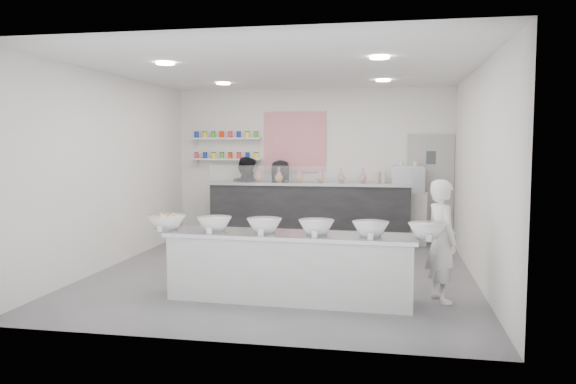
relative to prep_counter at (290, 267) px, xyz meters
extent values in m
plane|color=#515156|center=(-0.36, 1.44, -0.42)|extent=(6.00, 6.00, 0.00)
plane|color=white|center=(-0.36, 1.44, 2.58)|extent=(6.00, 6.00, 0.00)
plane|color=white|center=(-0.36, 4.44, 1.08)|extent=(5.50, 0.00, 5.50)
plane|color=white|center=(-3.11, 1.44, 1.08)|extent=(0.00, 6.00, 6.00)
plane|color=white|center=(2.39, 1.44, 1.08)|extent=(0.00, 6.00, 6.00)
cube|color=#9E9E9C|center=(1.94, 4.41, 0.63)|extent=(0.88, 0.04, 2.10)
cube|color=#DF2746|center=(-0.71, 4.41, 1.53)|extent=(1.25, 0.03, 1.20)
cube|color=silver|center=(-2.11, 4.34, 1.18)|extent=(1.45, 0.22, 0.04)
cube|color=silver|center=(-2.11, 4.34, 1.60)|extent=(1.45, 0.22, 0.04)
cylinder|color=white|center=(-1.76, 0.44, 2.56)|extent=(0.24, 0.24, 0.02)
cylinder|color=white|center=(1.04, 0.44, 2.56)|extent=(0.24, 0.24, 0.02)
cylinder|color=white|center=(-1.76, 3.04, 2.56)|extent=(0.24, 0.24, 0.02)
cylinder|color=white|center=(1.04, 3.04, 2.56)|extent=(0.24, 0.24, 0.02)
cube|color=beige|center=(0.00, 0.00, 0.00)|extent=(3.08, 0.79, 0.83)
cube|color=black|center=(-0.33, 3.91, 0.18)|extent=(3.84, 0.78, 1.18)
cube|color=white|center=(-0.33, 3.58, 0.93)|extent=(3.77, 0.09, 0.32)
cube|color=beige|center=(1.19, 4.22, 0.09)|extent=(1.37, 0.44, 1.02)
cube|color=#93969E|center=(1.51, 4.22, 0.84)|extent=(0.61, 0.42, 0.46)
imported|color=white|center=(1.82, 0.30, 0.33)|extent=(0.53, 0.64, 1.50)
imported|color=black|center=(-1.65, 4.16, 0.41)|extent=(0.98, 0.89, 1.65)
imported|color=black|center=(-0.95, 4.16, 0.38)|extent=(0.79, 0.52, 1.60)
camera|label=1|loc=(1.22, -6.67, 1.52)|focal=35.00mm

